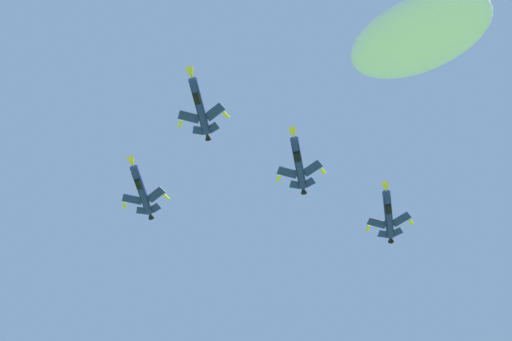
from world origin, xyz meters
TOP-DOWN VIEW (x-y plane):
  - cloud_near_formation at (23.84, 88.64)m, footprint 51.83×28.12m
  - fighter_jet_lead at (-32.06, 41.64)m, footprint 10.39×15.82m
  - fighter_jet_left_wing at (-18.84, 61.24)m, footprint 10.39×15.82m
  - fighter_jet_right_wing at (-52.54, 54.47)m, footprint 10.38×15.82m
  - fighter_jet_left_outer at (-5.65, 80.75)m, footprint 10.39×15.82m

SIDE VIEW (x-z plane):
  - fighter_jet_left_outer at x=-5.65m, z-range 105.88..110.21m
  - fighter_jet_left_wing at x=-18.84m, z-range 106.78..111.12m
  - fighter_jet_lead at x=-32.06m, z-range 107.69..112.05m
  - fighter_jet_right_wing at x=-52.54m, z-range 107.86..112.23m
  - cloud_near_formation at x=23.84m, z-range 202.69..219.06m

